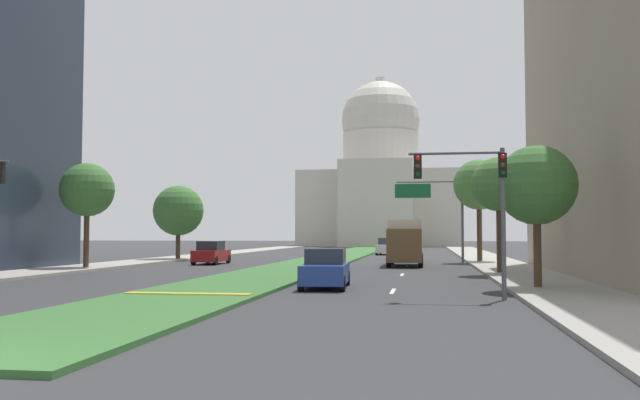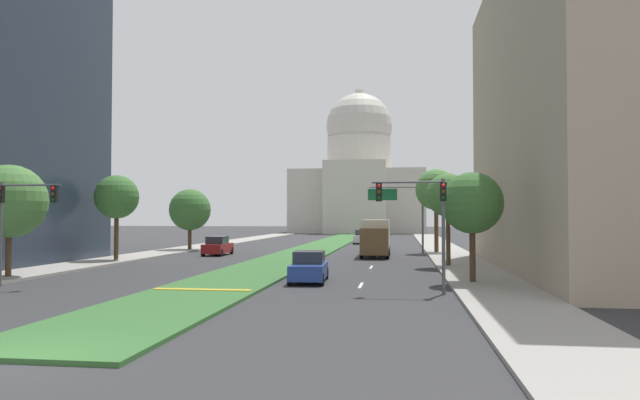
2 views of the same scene
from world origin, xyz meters
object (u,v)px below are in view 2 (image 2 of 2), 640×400
street_tree_right_far (436,190)px  street_tree_left_near (9,201)px  street_tree_left_far (190,210)px  overhead_guide_sign (402,204)px  box_truck_delivery (376,238)px  traffic_light_near_left (16,210)px  sedan_very_far (368,234)px  street_tree_left_mid (117,197)px  street_tree_right_mid (448,196)px  sedan_lead_stopped (309,268)px  capitol_building (359,179)px  traffic_light_near_right (424,210)px  sedan_far_horizon (362,237)px  street_tree_right_near (472,203)px  sedan_midblock (218,246)px  sedan_distant (378,242)px

street_tree_right_far → street_tree_left_near: bearing=-133.9°
street_tree_left_far → street_tree_left_near: bearing=-91.0°
overhead_guide_sign → box_truck_delivery: overhead_guide_sign is taller
traffic_light_near_left → sedan_very_far: 63.35m
street_tree_left_mid → street_tree_right_mid: 25.09m
traffic_light_near_left → street_tree_right_mid: bearing=32.3°
street_tree_right_far → sedan_lead_stopped: street_tree_right_far is taller
street_tree_left_mid → street_tree_right_far: (25.16, 13.48, 1.01)m
street_tree_left_near → street_tree_right_mid: street_tree_right_mid is taller
capitol_building → traffic_light_near_left: (-10.02, -100.28, -7.88)m
traffic_light_near_right → overhead_guide_sign: size_ratio=0.80×
sedan_far_horizon → box_truck_delivery: box_truck_delivery is taller
overhead_guide_sign → sedan_very_far: overhead_guide_sign is taller
traffic_light_near_left → street_tree_left_near: street_tree_left_near is taller
street_tree_left_far → traffic_light_near_right: bearing=-53.4°
street_tree_right_near → traffic_light_near_right: bearing=-122.5°
street_tree_left_mid → street_tree_left_far: bearing=87.8°
traffic_light_near_left → sedan_midblock: 24.21m
street_tree_left_far → sedan_distant: (18.98, 3.03, -3.34)m
capitol_building → street_tree_right_near: bearing=-82.5°
street_tree_right_far → sedan_midblock: size_ratio=1.88×
street_tree_right_mid → street_tree_left_far: bearing=146.9°
traffic_light_near_right → sedan_distant: bearing=95.8°
street_tree_left_near → sedan_distant: 35.82m
traffic_light_near_right → street_tree_left_near: bearing=172.2°
traffic_light_near_left → sedan_lead_stopped: 15.02m
sedan_midblock → street_tree_right_far: bearing=15.2°
street_tree_right_far → box_truck_delivery: bearing=-133.8°
overhead_guide_sign → street_tree_left_near: bearing=-129.8°
traffic_light_near_left → street_tree_right_near: street_tree_right_near is taller
overhead_guide_sign → street_tree_left_near: 34.15m
capitol_building → sedan_lead_stopped: 96.93m
street_tree_left_near → street_tree_left_mid: bearing=90.5°
sedan_midblock → street_tree_left_far: bearing=128.7°
sedan_midblock → sedan_far_horizon: bearing=64.1°
traffic_light_near_left → sedan_very_far: traffic_light_near_left is taller
sedan_very_far → street_tree_right_far: bearing=-75.7°
sedan_far_horizon → overhead_guide_sign: bearing=-74.6°
sedan_midblock → street_tree_left_near: bearing=-104.6°
capitol_building → street_tree_right_near: (12.62, -96.14, -7.51)m
capitol_building → traffic_light_near_right: 101.03m
overhead_guide_sign → sedan_distant: overhead_guide_sign is taller
street_tree_left_near → sedan_distant: street_tree_left_near is taller
box_truck_delivery → street_tree_right_mid: bearing=-60.5°
street_tree_left_far → overhead_guide_sign: bearing=-1.7°
sedan_distant → capitol_building: bearing=95.7°
street_tree_right_mid → sedan_far_horizon: size_ratio=1.40×
street_tree_left_mid → box_truck_delivery: bearing=21.5°
street_tree_right_mid → box_truck_delivery: bearing=119.5°
street_tree_left_far → sedan_lead_stopped: street_tree_left_far is taller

